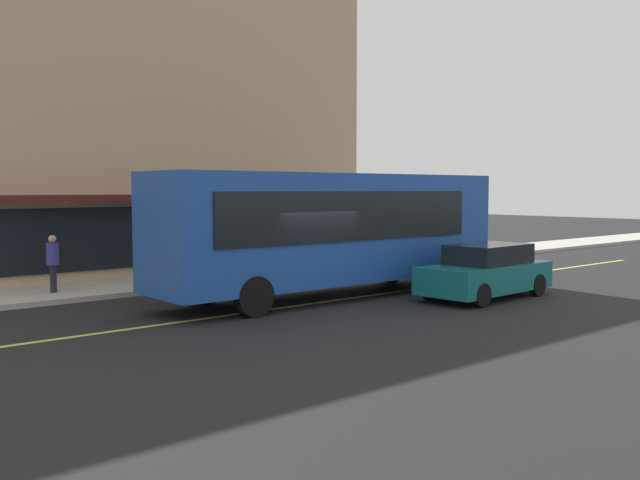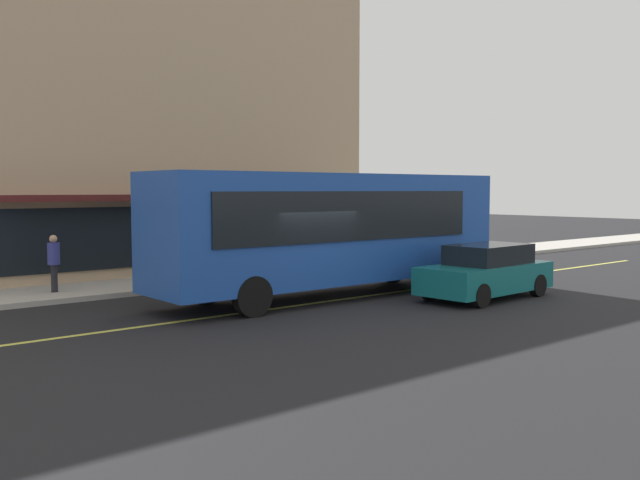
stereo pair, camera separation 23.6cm
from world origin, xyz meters
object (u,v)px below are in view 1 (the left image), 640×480
(bus, at_px, (334,228))
(traffic_light, at_px, (140,208))
(car_teal, at_px, (486,272))
(pedestrian_by_curb, at_px, (53,258))

(bus, xyz_separation_m, traffic_light, (-3.86, 4.25, 0.55))
(bus, bearing_deg, traffic_light, 132.28)
(traffic_light, bearing_deg, car_teal, -45.87)
(traffic_light, bearing_deg, pedestrian_by_curb, 160.72)
(bus, distance_m, car_teal, 4.46)
(car_teal, xyz_separation_m, pedestrian_by_curb, (-9.27, 7.99, 0.38))
(traffic_light, distance_m, car_teal, 10.18)
(traffic_light, relative_size, car_teal, 0.73)
(traffic_light, xyz_separation_m, car_teal, (6.98, -7.19, -1.79))
(car_teal, bearing_deg, bus, 136.62)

